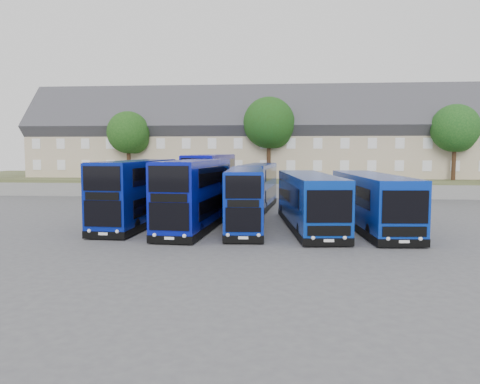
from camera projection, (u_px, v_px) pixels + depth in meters
name	position (u px, v px, depth m)	size (l,w,h in m)	color
ground	(225.00, 238.00, 27.86)	(120.00, 120.00, 0.00)	#4E4E53
retaining_wall	(250.00, 191.00, 51.61)	(70.00, 0.40, 1.50)	slate
earth_bank	(255.00, 182.00, 61.51)	(80.00, 20.00, 2.00)	#404728
terrace_row	(303.00, 139.00, 56.54)	(66.00, 10.40, 11.20)	tan
dd_front_left	(137.00, 194.00, 32.31)	(3.16, 11.35, 4.46)	navy
dd_front_mid	(195.00, 195.00, 31.00)	(3.48, 11.55, 4.53)	#081193
dd_front_right	(245.00, 200.00, 30.53)	(2.79, 10.11, 3.97)	#082299
dd_rear_left	(211.00, 181.00, 43.21)	(3.41, 12.12, 4.77)	#080BA3
dd_rear_right	(258.00, 187.00, 41.59)	(3.24, 10.11, 3.95)	navy
coach_east_a	(309.00, 202.00, 31.32)	(4.11, 13.37, 3.60)	#082F9D
coach_east_b	(371.00, 202.00, 31.06)	(3.74, 13.35, 3.61)	#082DA4
tree_west	(130.00, 134.00, 53.31)	(4.80, 4.80, 7.65)	#382314
tree_mid	(270.00, 125.00, 52.37)	(5.76, 5.76, 9.18)	#382314
tree_east	(456.00, 130.00, 50.24)	(5.12, 5.12, 8.16)	#382314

